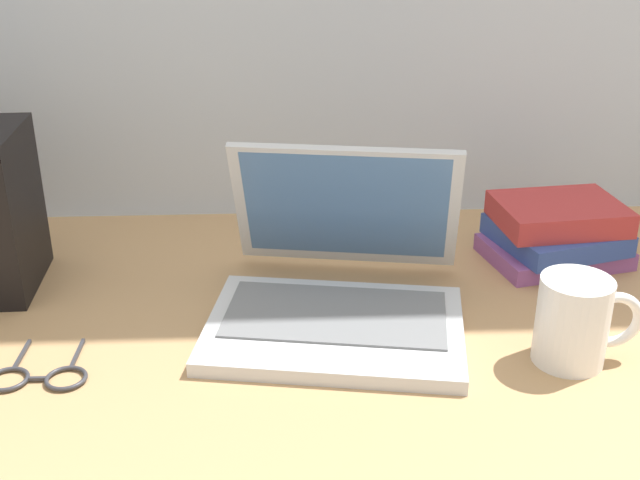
{
  "coord_description": "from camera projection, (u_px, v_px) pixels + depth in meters",
  "views": [
    {
      "loc": [
        -0.02,
        -0.86,
        0.54
      ],
      "look_at": [
        0.02,
        0.0,
        0.15
      ],
      "focal_mm": 44.76,
      "sensor_mm": 36.0,
      "label": 1
    }
  ],
  "objects": [
    {
      "name": "desk",
      "position": [
        306.0,
        339.0,
        1.0
      ],
      "size": [
        1.6,
        0.76,
        0.03
      ],
      "color": "tan",
      "rests_on": "ground"
    },
    {
      "name": "laptop",
      "position": [
        339.0,
        284.0,
        1.0
      ],
      "size": [
        0.35,
        0.34,
        0.21
      ],
      "color": "silver",
      "rests_on": "desk"
    },
    {
      "name": "eyeglasses",
      "position": [
        38.0,
        377.0,
        0.89
      ],
      "size": [
        0.11,
        0.11,
        0.01
      ],
      "color": "#333338",
      "rests_on": "desk"
    },
    {
      "name": "coffee_mug",
      "position": [
        575.0,
        321.0,
        0.9
      ],
      "size": [
        0.12,
        0.08,
        0.1
      ],
      "color": "white",
      "rests_on": "desk"
    },
    {
      "name": "book_stack",
      "position": [
        556.0,
        232.0,
        1.15
      ],
      "size": [
        0.22,
        0.19,
        0.09
      ],
      "color": "#8C4C8C",
      "rests_on": "desk"
    }
  ]
}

